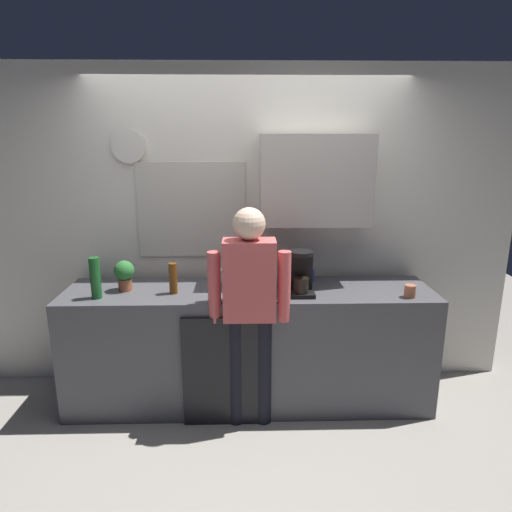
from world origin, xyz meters
TOP-DOWN VIEW (x-y plane):
  - ground_plane at (0.00, 0.00)m, footprint 8.00×8.00m
  - kitchen_counter at (0.00, 0.30)m, footprint 2.78×0.64m
  - dishwasher_panel at (-0.20, -0.03)m, footprint 0.56×0.02m
  - back_wall_assembly at (0.06, 0.70)m, footprint 4.38×0.42m
  - coffee_maker at (0.37, 0.20)m, footprint 0.20×0.20m
  - bottle_amber_beer at (-0.56, 0.23)m, footprint 0.06×0.06m
  - bottle_clear_soda at (0.16, 0.35)m, footprint 0.09×0.09m
  - bottle_olive_oil at (-0.15, 0.32)m, footprint 0.06×0.06m
  - bottle_green_wine at (-1.09, 0.14)m, footprint 0.07×0.07m
  - cup_blue_mug at (0.48, 0.50)m, footprint 0.08×0.08m
  - cup_white_mug at (-0.22, 0.52)m, footprint 0.08×0.08m
  - cup_terracotta_mug at (1.16, 0.10)m, footprint 0.08×0.08m
  - mixing_bowl at (0.05, 0.08)m, footprint 0.22×0.22m
  - potted_plant at (-0.93, 0.30)m, footprint 0.15×0.15m
  - person_at_sink at (0.00, 0.00)m, footprint 0.57×0.22m

SIDE VIEW (x-z plane):
  - ground_plane at x=0.00m, z-range 0.00..0.00m
  - dishwasher_panel at x=-0.20m, z-range 0.00..0.84m
  - kitchen_counter at x=0.00m, z-range 0.00..0.93m
  - person_at_sink at x=0.00m, z-range 0.15..1.75m
  - mixing_bowl at x=0.05m, z-range 0.93..1.01m
  - cup_terracotta_mug at x=1.16m, z-range 0.93..1.02m
  - cup_white_mug at x=-0.22m, z-range 0.93..1.02m
  - cup_blue_mug at x=0.48m, z-range 0.93..1.03m
  - bottle_amber_beer at x=-0.56m, z-range 0.93..1.16m
  - bottle_olive_oil at x=-0.15m, z-range 0.93..1.18m
  - potted_plant at x=-0.93m, z-range 0.95..1.18m
  - bottle_clear_soda at x=0.16m, z-range 0.93..1.21m
  - coffee_maker at x=0.37m, z-range 0.91..1.24m
  - bottle_green_wine at x=-1.09m, z-range 0.93..1.23m
  - back_wall_assembly at x=0.06m, z-range 0.06..2.66m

